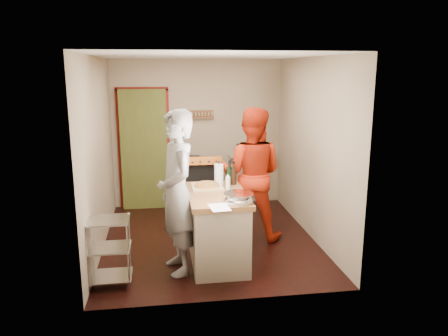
{
  "coord_description": "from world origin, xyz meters",
  "views": [
    {
      "loc": [
        -0.67,
        -5.96,
        2.42
      ],
      "look_at": [
        0.21,
        0.0,
        1.06
      ],
      "focal_mm": 35.0,
      "sensor_mm": 36.0,
      "label": 1
    }
  ],
  "objects_px": {
    "stove": "(203,184)",
    "person_red": "(251,174)",
    "island": "(218,226)",
    "person_stripe": "(177,193)",
    "wire_shelving": "(109,249)"
  },
  "relations": [
    {
      "from": "person_stripe",
      "to": "person_red",
      "type": "relative_size",
      "value": 1.04
    },
    {
      "from": "person_red",
      "to": "island",
      "type": "bearing_deg",
      "value": 73.85
    },
    {
      "from": "island",
      "to": "person_stripe",
      "type": "distance_m",
      "value": 0.74
    },
    {
      "from": "island",
      "to": "stove",
      "type": "bearing_deg",
      "value": 89.24
    },
    {
      "from": "stove",
      "to": "wire_shelving",
      "type": "height_order",
      "value": "stove"
    },
    {
      "from": "island",
      "to": "person_stripe",
      "type": "xyz_separation_m",
      "value": [
        -0.51,
        -0.17,
        0.51
      ]
    },
    {
      "from": "stove",
      "to": "island",
      "type": "distance_m",
      "value": 2.19
    },
    {
      "from": "stove",
      "to": "person_red",
      "type": "bearing_deg",
      "value": -67.83
    },
    {
      "from": "wire_shelving",
      "to": "island",
      "type": "relative_size",
      "value": 0.59
    },
    {
      "from": "wire_shelving",
      "to": "person_red",
      "type": "distance_m",
      "value": 2.32
    },
    {
      "from": "person_stripe",
      "to": "person_red",
      "type": "height_order",
      "value": "person_stripe"
    },
    {
      "from": "stove",
      "to": "person_stripe",
      "type": "distance_m",
      "value": 2.49
    },
    {
      "from": "island",
      "to": "wire_shelving",
      "type": "bearing_deg",
      "value": -161.66
    },
    {
      "from": "stove",
      "to": "island",
      "type": "relative_size",
      "value": 0.74
    },
    {
      "from": "stove",
      "to": "person_red",
      "type": "xyz_separation_m",
      "value": [
        0.57,
        -1.4,
        0.51
      ]
    }
  ]
}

